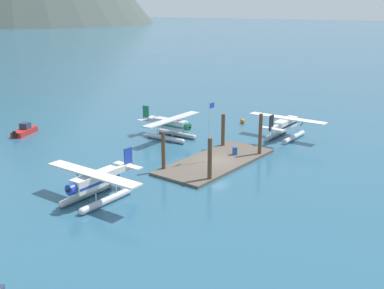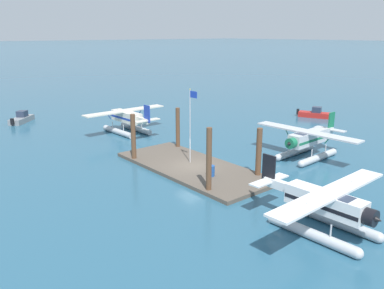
# 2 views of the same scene
# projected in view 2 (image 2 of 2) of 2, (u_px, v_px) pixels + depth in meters

# --- Properties ---
(ground_plane) EXTENTS (1200.00, 1200.00, 0.00)m
(ground_plane) POSITION_uv_depth(u_px,v_px,m) (192.00, 169.00, 34.75)
(ground_plane) COLOR #285670
(dock_platform) EXTENTS (14.96, 6.24, 0.30)m
(dock_platform) POSITION_uv_depth(u_px,v_px,m) (192.00, 167.00, 34.71)
(dock_platform) COLOR brown
(dock_platform) RESTS_ON ground
(piling_near_left) EXTENTS (0.44, 0.44, 4.43)m
(piling_near_left) POSITION_uv_depth(u_px,v_px,m) (133.00, 138.00, 36.22)
(piling_near_left) COLOR brown
(piling_near_left) RESTS_ON ground
(piling_near_right) EXTENTS (0.41, 0.41, 4.98)m
(piling_near_right) POSITION_uv_depth(u_px,v_px,m) (209.00, 161.00, 28.81)
(piling_near_right) COLOR brown
(piling_near_right) RESTS_ON ground
(piling_far_left) EXTENTS (0.41, 0.41, 4.27)m
(piling_far_left) POSITION_uv_depth(u_px,v_px,m) (178.00, 129.00, 40.03)
(piling_far_left) COLOR brown
(piling_far_left) RESTS_ON ground
(piling_far_right) EXTENTS (0.46, 0.46, 4.19)m
(piling_far_right) POSITION_uv_depth(u_px,v_px,m) (259.00, 154.00, 31.98)
(piling_far_right) COLOR brown
(piling_far_right) RESTS_ON ground
(flagpole) EXTENTS (0.95, 0.10, 6.58)m
(flagpole) POSITION_uv_depth(u_px,v_px,m) (191.00, 118.00, 34.36)
(flagpole) COLOR silver
(flagpole) RESTS_ON dock_platform
(fuel_drum) EXTENTS (0.62, 0.62, 0.88)m
(fuel_drum) POSITION_uv_depth(u_px,v_px,m) (211.00, 171.00, 32.03)
(fuel_drum) COLOR #1E4C99
(fuel_drum) RESTS_ON dock_platform
(seaplane_white_stbd_aft) EXTENTS (7.98, 10.44, 3.84)m
(seaplane_white_stbd_aft) POSITION_uv_depth(u_px,v_px,m) (325.00, 208.00, 23.29)
(seaplane_white_stbd_aft) COLOR #B7BABF
(seaplane_white_stbd_aft) RESTS_ON ground
(seaplane_silver_bow_right) EXTENTS (10.45, 7.98, 3.84)m
(seaplane_silver_bow_right) POSITION_uv_depth(u_px,v_px,m) (307.00, 142.00, 37.37)
(seaplane_silver_bow_right) COLOR #B7BABF
(seaplane_silver_bow_right) RESTS_ON ground
(seaplane_cream_port_fwd) EXTENTS (7.98, 10.44, 3.84)m
(seaplane_cream_port_fwd) POSITION_uv_depth(u_px,v_px,m) (127.00, 120.00, 46.94)
(seaplane_cream_port_fwd) COLOR #B7BABF
(seaplane_cream_port_fwd) RESTS_ON ground
(boat_grey_open_sw) EXTENTS (4.01, 4.05, 1.50)m
(boat_grey_open_sw) POSITION_uv_depth(u_px,v_px,m) (22.00, 118.00, 52.80)
(boat_grey_open_sw) COLOR gray
(boat_grey_open_sw) RESTS_ON ground
(boat_red_open_north) EXTENTS (4.54, 3.13, 1.50)m
(boat_red_open_north) POSITION_uv_depth(u_px,v_px,m) (315.00, 114.00, 55.84)
(boat_red_open_north) COLOR #B2231E
(boat_red_open_north) RESTS_ON ground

